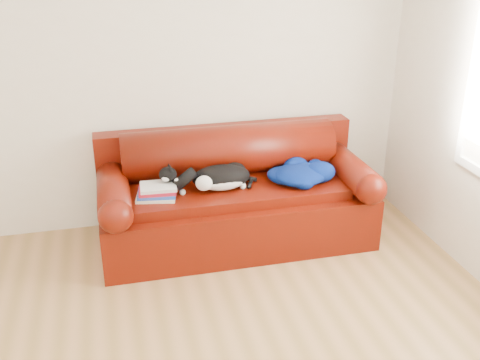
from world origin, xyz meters
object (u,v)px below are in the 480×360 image
at_px(book_stack, 157,191).
at_px(cat, 221,178).
at_px(blanket, 301,173).
at_px(sofa_base, 236,213).

height_order(book_stack, cat, cat).
bearing_deg(blanket, book_stack, -178.13).
bearing_deg(cat, blanket, -23.15).
distance_m(sofa_base, cat, 0.38).
relative_size(sofa_base, cat, 3.27).
height_order(cat, blanket, cat).
bearing_deg(blanket, sofa_base, 170.46).
xyz_separation_m(cat, blanket, (0.64, -0.00, -0.02)).
height_order(sofa_base, book_stack, book_stack).
xyz_separation_m(book_stack, blanket, (1.12, 0.04, 0.02)).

